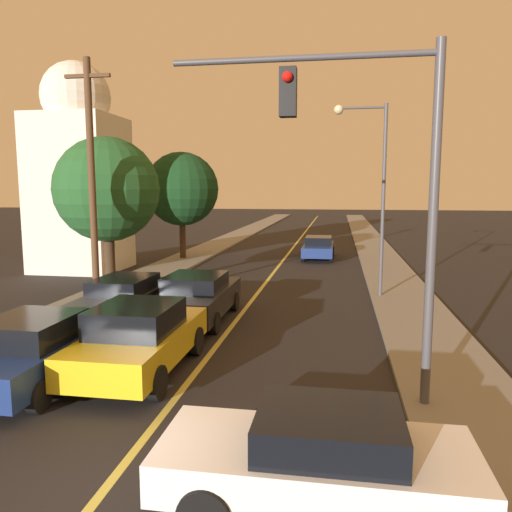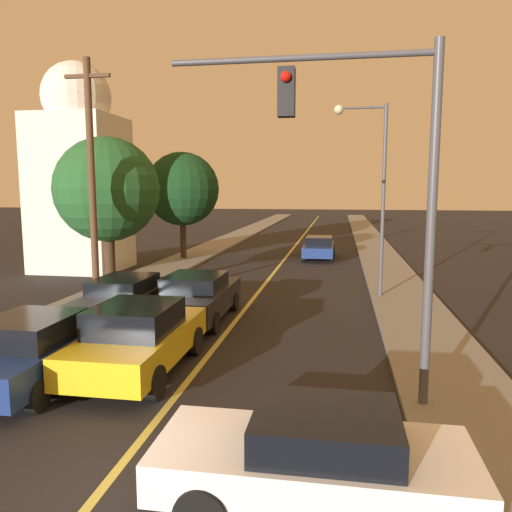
{
  "view_description": "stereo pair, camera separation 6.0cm",
  "coord_description": "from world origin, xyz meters",
  "px_view_note": "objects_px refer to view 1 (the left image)",
  "views": [
    {
      "loc": [
        3.19,
        -5.79,
        4.24
      ],
      "look_at": [
        0.0,
        13.59,
        1.6
      ],
      "focal_mm": 35.0,
      "sensor_mm": 36.0,
      "label": 1
    },
    {
      "loc": [
        3.25,
        -5.78,
        4.24
      ],
      "look_at": [
        0.0,
        13.59,
        1.6
      ],
      "focal_mm": 35.0,
      "sensor_mm": 36.0,
      "label": 2
    }
  ],
  "objects_px": {
    "streetlamp_right": "(372,174)",
    "utility_pole_left": "(92,181)",
    "car_outer_lane_second": "(127,300)",
    "car_crossing_right": "(319,457)",
    "car_outer_lane_front": "(36,349)",
    "car_near_lane_front": "(140,338)",
    "domed_building_left": "(79,172)",
    "car_near_lane_second": "(197,296)",
    "tree_left_far": "(182,189)",
    "tree_left_near": "(107,190)",
    "car_far_oncoming": "(318,247)",
    "traffic_signal_mast": "(374,164)"
  },
  "relations": [
    {
      "from": "traffic_signal_mast",
      "to": "tree_left_near",
      "type": "height_order",
      "value": "traffic_signal_mast"
    },
    {
      "from": "car_near_lane_front",
      "to": "streetlamp_right",
      "type": "xyz_separation_m",
      "value": [
        5.68,
        9.11,
        3.96
      ]
    },
    {
      "from": "car_outer_lane_second",
      "to": "utility_pole_left",
      "type": "height_order",
      "value": "utility_pole_left"
    },
    {
      "from": "car_crossing_right",
      "to": "car_near_lane_second",
      "type": "bearing_deg",
      "value": 25.26
    },
    {
      "from": "streetlamp_right",
      "to": "tree_left_near",
      "type": "bearing_deg",
      "value": -174.96
    },
    {
      "from": "car_crossing_right",
      "to": "tree_left_near",
      "type": "relative_size",
      "value": 0.68
    },
    {
      "from": "car_near_lane_second",
      "to": "car_outer_lane_second",
      "type": "distance_m",
      "value": 2.2
    },
    {
      "from": "tree_left_near",
      "to": "utility_pole_left",
      "type": "bearing_deg",
      "value": -74.04
    },
    {
      "from": "car_outer_lane_second",
      "to": "car_near_lane_second",
      "type": "bearing_deg",
      "value": 24.9
    },
    {
      "from": "tree_left_near",
      "to": "car_far_oncoming",
      "type": "bearing_deg",
      "value": 56.3
    },
    {
      "from": "car_near_lane_front",
      "to": "car_outer_lane_second",
      "type": "distance_m",
      "value": 4.31
    },
    {
      "from": "car_outer_lane_front",
      "to": "utility_pole_left",
      "type": "distance_m",
      "value": 7.68
    },
    {
      "from": "car_far_oncoming",
      "to": "domed_building_left",
      "type": "distance_m",
      "value": 14.38
    },
    {
      "from": "traffic_signal_mast",
      "to": "tree_left_far",
      "type": "distance_m",
      "value": 21.57
    },
    {
      "from": "car_near_lane_front",
      "to": "domed_building_left",
      "type": "relative_size",
      "value": 0.43
    },
    {
      "from": "car_far_oncoming",
      "to": "utility_pole_left",
      "type": "distance_m",
      "value": 16.7
    },
    {
      "from": "car_near_lane_front",
      "to": "car_outer_lane_front",
      "type": "distance_m",
      "value": 2.21
    },
    {
      "from": "car_near_lane_front",
      "to": "car_far_oncoming",
      "type": "relative_size",
      "value": 0.96
    },
    {
      "from": "car_crossing_right",
      "to": "streetlamp_right",
      "type": "distance_m",
      "value": 14.1
    },
    {
      "from": "tree_left_far",
      "to": "car_outer_lane_front",
      "type": "bearing_deg",
      "value": -81.77
    },
    {
      "from": "tree_left_far",
      "to": "traffic_signal_mast",
      "type": "bearing_deg",
      "value": -62.76
    },
    {
      "from": "traffic_signal_mast",
      "to": "utility_pole_left",
      "type": "distance_m",
      "value": 11.0
    },
    {
      "from": "car_far_oncoming",
      "to": "tree_left_near",
      "type": "distance_m",
      "value": 14.73
    },
    {
      "from": "traffic_signal_mast",
      "to": "car_near_lane_second",
      "type": "bearing_deg",
      "value": 132.13
    },
    {
      "from": "car_crossing_right",
      "to": "streetlamp_right",
      "type": "xyz_separation_m",
      "value": [
        1.41,
        13.42,
        4.08
      ]
    },
    {
      "from": "streetlamp_right",
      "to": "utility_pole_left",
      "type": "bearing_deg",
      "value": -159.28
    },
    {
      "from": "car_outer_lane_front",
      "to": "car_outer_lane_second",
      "type": "bearing_deg",
      "value": 90.0
    },
    {
      "from": "car_near_lane_second",
      "to": "car_far_oncoming",
      "type": "distance_m",
      "value": 15.7
    },
    {
      "from": "car_outer_lane_second",
      "to": "traffic_signal_mast",
      "type": "bearing_deg",
      "value": -33.61
    },
    {
      "from": "car_near_lane_second",
      "to": "utility_pole_left",
      "type": "bearing_deg",
      "value": 168.95
    },
    {
      "from": "car_near_lane_front",
      "to": "traffic_signal_mast",
      "type": "distance_m",
      "value": 6.45
    },
    {
      "from": "car_outer_lane_second",
      "to": "car_crossing_right",
      "type": "height_order",
      "value": "car_outer_lane_second"
    },
    {
      "from": "streetlamp_right",
      "to": "utility_pole_left",
      "type": "relative_size",
      "value": 0.86
    },
    {
      "from": "utility_pole_left",
      "to": "tree_left_far",
      "type": "distance_m",
      "value": 12.82
    },
    {
      "from": "car_crossing_right",
      "to": "domed_building_left",
      "type": "bearing_deg",
      "value": 35.9
    },
    {
      "from": "traffic_signal_mast",
      "to": "tree_left_far",
      "type": "bearing_deg",
      "value": 117.24
    },
    {
      "from": "streetlamp_right",
      "to": "tree_left_near",
      "type": "relative_size",
      "value": 1.18
    },
    {
      "from": "utility_pole_left",
      "to": "tree_left_near",
      "type": "distance_m",
      "value": 2.82
    },
    {
      "from": "car_outer_lane_second",
      "to": "streetlamp_right",
      "type": "relative_size",
      "value": 0.66
    },
    {
      "from": "car_crossing_right",
      "to": "streetlamp_right",
      "type": "relative_size",
      "value": 0.57
    },
    {
      "from": "car_near_lane_second",
      "to": "car_far_oncoming",
      "type": "height_order",
      "value": "car_near_lane_second"
    },
    {
      "from": "streetlamp_right",
      "to": "tree_left_near",
      "type": "xyz_separation_m",
      "value": [
        -10.31,
        -0.91,
        -0.59
      ]
    },
    {
      "from": "car_outer_lane_second",
      "to": "streetlamp_right",
      "type": "xyz_separation_m",
      "value": [
        7.67,
        5.29,
        3.98
      ]
    },
    {
      "from": "car_far_oncoming",
      "to": "tree_left_far",
      "type": "height_order",
      "value": "tree_left_far"
    },
    {
      "from": "car_far_oncoming",
      "to": "utility_pole_left",
      "type": "xyz_separation_m",
      "value": [
        -7.16,
        -14.6,
        3.81
      ]
    },
    {
      "from": "traffic_signal_mast",
      "to": "streetlamp_right",
      "type": "xyz_separation_m",
      "value": [
        0.59,
        10.0,
        0.1
      ]
    },
    {
      "from": "car_near_lane_front",
      "to": "tree_left_far",
      "type": "height_order",
      "value": "tree_left_far"
    },
    {
      "from": "car_far_oncoming",
      "to": "tree_left_near",
      "type": "xyz_separation_m",
      "value": [
        -7.94,
        -11.9,
        3.51
      ]
    },
    {
      "from": "car_near_lane_front",
      "to": "car_far_oncoming",
      "type": "height_order",
      "value": "car_near_lane_front"
    },
    {
      "from": "utility_pole_left",
      "to": "domed_building_left",
      "type": "distance_m",
      "value": 9.69
    }
  ]
}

